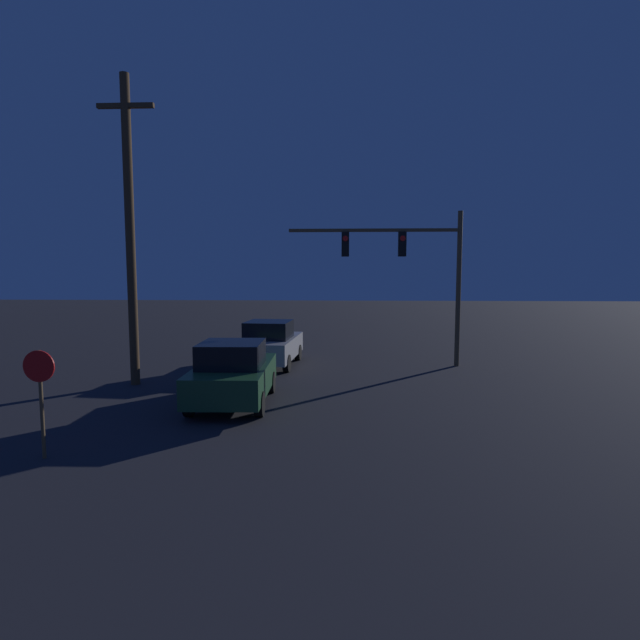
{
  "coord_description": "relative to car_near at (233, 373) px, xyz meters",
  "views": [
    {
      "loc": [
        0.74,
        0.31,
        3.55
      ],
      "look_at": [
        0.0,
        16.13,
        1.99
      ],
      "focal_mm": 28.0,
      "sensor_mm": 36.0,
      "label": 1
    }
  ],
  "objects": [
    {
      "name": "car_near",
      "position": [
        0.0,
        0.0,
        0.0
      ],
      "size": [
        2.02,
        4.01,
        1.69
      ],
      "rotation": [
        0.0,
        0.0,
        0.03
      ],
      "color": "#1E4728",
      "rests_on": "ground_plane"
    },
    {
      "name": "stop_sign",
      "position": [
        -2.74,
        -4.04,
        0.59
      ],
      "size": [
        0.6,
        0.07,
        2.08
      ],
      "color": "brown",
      "rests_on": "ground_plane"
    },
    {
      "name": "traffic_signal_mast",
      "position": [
        5.43,
        5.69,
        3.07
      ],
      "size": [
        6.37,
        0.3,
        5.73
      ],
      "color": "brown",
      "rests_on": "ground_plane"
    },
    {
      "name": "utility_pole",
      "position": [
        -3.59,
        2.15,
        4.03
      ],
      "size": [
        1.72,
        0.28,
        9.39
      ],
      "color": "#4C3823",
      "rests_on": "ground_plane"
    },
    {
      "name": "car_far",
      "position": [
        0.18,
        5.46,
        0.0
      ],
      "size": [
        2.16,
        4.07,
        1.69
      ],
      "rotation": [
        0.0,
        0.0,
        -0.08
      ],
      "color": "#99999E",
      "rests_on": "ground_plane"
    }
  ]
}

